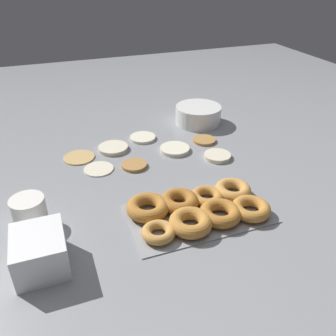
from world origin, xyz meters
name	(u,v)px	position (x,y,z in m)	size (l,w,h in m)	color
ground_plane	(156,169)	(0.00, 0.00, 0.00)	(3.00, 3.00, 0.00)	gray
pancake_0	(143,138)	(0.02, 0.23, 0.01)	(0.10, 0.10, 0.01)	silver
pancake_1	(113,148)	(-0.10, 0.18, 0.01)	(0.11, 0.11, 0.01)	beige
pancake_2	(175,149)	(0.10, 0.10, 0.01)	(0.11, 0.11, 0.01)	silver
pancake_3	(79,157)	(-0.22, 0.16, 0.00)	(0.11, 0.11, 0.01)	tan
pancake_4	(217,155)	(0.22, 0.00, 0.01)	(0.09, 0.09, 0.01)	beige
pancake_5	(134,165)	(-0.06, 0.04, 0.01)	(0.08, 0.08, 0.01)	#B27F42
pancake_6	(99,168)	(-0.18, 0.06, 0.00)	(0.10, 0.10, 0.01)	beige
pancake_7	(204,140)	(0.23, 0.13, 0.01)	(0.08, 0.08, 0.01)	#B27F42
donut_tray	(199,209)	(0.03, -0.26, 0.02)	(0.38, 0.21, 0.04)	#93969B
batter_bowl	(198,115)	(0.28, 0.29, 0.04)	(0.19, 0.19, 0.07)	white
container_stack	(40,252)	(-0.37, -0.31, 0.04)	(0.11, 0.13, 0.09)	white
paper_cup	(29,212)	(-0.39, -0.15, 0.04)	(0.09, 0.09, 0.08)	white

